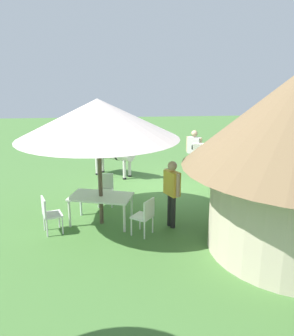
# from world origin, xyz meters

# --- Properties ---
(ground_plane) EXTENTS (36.00, 36.00, 0.00)m
(ground_plane) POSITION_xyz_m (0.00, 0.00, 0.00)
(ground_plane) COLOR #477437
(shade_umbrella) EXTENTS (3.88, 3.88, 3.13)m
(shade_umbrella) POSITION_xyz_m (2.00, 2.32, 2.66)
(shade_umbrella) COLOR brown
(shade_umbrella) RESTS_ON ground_plane
(patio_dining_table) EXTENTS (1.70, 1.26, 0.74)m
(patio_dining_table) POSITION_xyz_m (2.00, 2.32, 0.66)
(patio_dining_table) COLOR silver
(patio_dining_table) RESTS_ON ground_plane
(patio_chair_east_end) EXTENTS (0.54, 0.56, 0.90)m
(patio_chair_east_end) POSITION_xyz_m (3.21, 2.76, 0.52)
(patio_chair_east_end) COLOR white
(patio_chair_east_end) RESTS_ON ground_plane
(patio_chair_west_end) EXTENTS (0.60, 0.60, 0.90)m
(patio_chair_west_end) POSITION_xyz_m (0.95, 3.09, 0.52)
(patio_chair_west_end) COLOR white
(patio_chair_west_end) RESTS_ON ground_plane
(patio_chair_near_lawn) EXTENTS (0.47, 0.45, 0.90)m
(patio_chair_near_lawn) POSITION_xyz_m (1.91, 1.03, 0.52)
(patio_chair_near_lawn) COLOR silver
(patio_chair_near_lawn) RESTS_ON ground_plane
(guest_beside_umbrella) EXTENTS (0.38, 0.56, 1.68)m
(guest_beside_umbrella) POSITION_xyz_m (0.27, 2.68, 1.01)
(guest_beside_umbrella) COLOR black
(guest_beside_umbrella) RESTS_ON ground_plane
(standing_watcher) EXTENTS (0.51, 0.43, 1.68)m
(standing_watcher) POSITION_xyz_m (-1.22, -1.54, 1.01)
(standing_watcher) COLOR #202428
(standing_watcher) RESTS_ON ground_plane
(zebra_nearest_camera) EXTENTS (1.95, 1.48, 1.47)m
(zebra_nearest_camera) POSITION_xyz_m (1.65, -1.77, 0.94)
(zebra_nearest_camera) COLOR silver
(zebra_nearest_camera) RESTS_ON ground_plane
(zebra_by_umbrella) EXTENTS (2.13, 0.93, 1.54)m
(zebra_by_umbrella) POSITION_xyz_m (-2.04, -0.10, 1.00)
(zebra_by_umbrella) COLOR silver
(zebra_by_umbrella) RESTS_ON ground_plane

